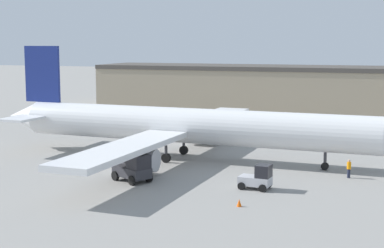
{
  "coord_description": "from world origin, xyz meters",
  "views": [
    {
      "loc": [
        19.29,
        -54.1,
        11.56
      ],
      "look_at": [
        0.0,
        0.0,
        3.59
      ],
      "focal_mm": 55.0,
      "sensor_mm": 36.0,
      "label": 1
    }
  ],
  "objects_px": {
    "baggage_tug": "(258,178)",
    "safety_cone_near": "(239,203)",
    "ground_crew_worker": "(349,168)",
    "belt_loader_truck": "(134,168)",
    "airplane": "(182,126)"
  },
  "relations": [
    {
      "from": "belt_loader_truck",
      "to": "safety_cone_near",
      "type": "height_order",
      "value": "belt_loader_truck"
    },
    {
      "from": "safety_cone_near",
      "to": "baggage_tug",
      "type": "bearing_deg",
      "value": 89.12
    },
    {
      "from": "airplane",
      "to": "baggage_tug",
      "type": "relative_size",
      "value": 16.53
    },
    {
      "from": "ground_crew_worker",
      "to": "safety_cone_near",
      "type": "bearing_deg",
      "value": -79.03
    },
    {
      "from": "baggage_tug",
      "to": "safety_cone_near",
      "type": "bearing_deg",
      "value": -85.92
    },
    {
      "from": "baggage_tug",
      "to": "belt_loader_truck",
      "type": "height_order",
      "value": "belt_loader_truck"
    },
    {
      "from": "airplane",
      "to": "ground_crew_worker",
      "type": "xyz_separation_m",
      "value": [
        16.43,
        -2.98,
        -2.46
      ]
    },
    {
      "from": "belt_loader_truck",
      "to": "safety_cone_near",
      "type": "distance_m",
      "value": 11.17
    },
    {
      "from": "ground_crew_worker",
      "to": "baggage_tug",
      "type": "height_order",
      "value": "baggage_tug"
    },
    {
      "from": "ground_crew_worker",
      "to": "safety_cone_near",
      "type": "height_order",
      "value": "ground_crew_worker"
    },
    {
      "from": "baggage_tug",
      "to": "safety_cone_near",
      "type": "relative_size",
      "value": 4.73
    },
    {
      "from": "baggage_tug",
      "to": "belt_loader_truck",
      "type": "distance_m",
      "value": 10.4
    },
    {
      "from": "baggage_tug",
      "to": "belt_loader_truck",
      "type": "bearing_deg",
      "value": -169.29
    },
    {
      "from": "belt_loader_truck",
      "to": "airplane",
      "type": "bearing_deg",
      "value": 115.63
    },
    {
      "from": "ground_crew_worker",
      "to": "safety_cone_near",
      "type": "relative_size",
      "value": 2.94
    }
  ]
}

